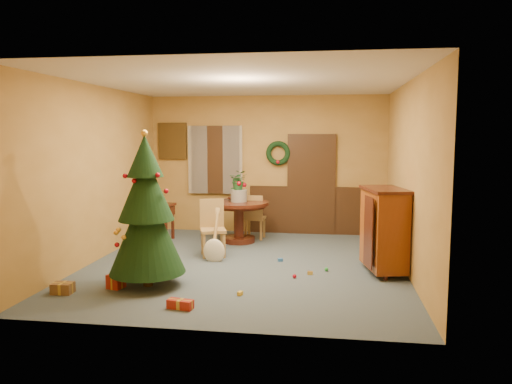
% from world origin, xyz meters
% --- Properties ---
extents(room_envelope, '(5.50, 5.50, 5.50)m').
position_xyz_m(room_envelope, '(0.21, 2.70, 1.12)').
color(room_envelope, '#394553').
rests_on(room_envelope, ground).
extents(dining_table, '(1.16, 1.16, 0.80)m').
position_xyz_m(dining_table, '(-0.41, 1.66, 0.56)').
color(dining_table, black).
rests_on(dining_table, floor).
extents(urn, '(0.32, 0.32, 0.23)m').
position_xyz_m(urn, '(-0.41, 1.66, 0.91)').
color(urn, slate).
rests_on(urn, dining_table).
extents(centerpiece_plant, '(0.34, 0.29, 0.38)m').
position_xyz_m(centerpiece_plant, '(-0.41, 1.66, 1.22)').
color(centerpiece_plant, '#1E4C23').
rests_on(centerpiece_plant, urn).
extents(chair_near, '(0.53, 0.53, 0.97)m').
position_xyz_m(chair_near, '(-0.67, 0.56, 0.52)').
color(chair_near, olive).
rests_on(chair_near, floor).
extents(chair_far, '(0.41, 0.41, 0.90)m').
position_xyz_m(chair_far, '(-0.15, 1.97, 0.48)').
color(chair_far, olive).
rests_on(chair_far, floor).
extents(guitar, '(0.51, 0.63, 0.83)m').
position_xyz_m(guitar, '(-0.55, 0.14, 0.43)').
color(guitar, beige).
rests_on(guitar, floor).
extents(plant_stand, '(0.33, 0.33, 0.85)m').
position_xyz_m(plant_stand, '(-0.51, 1.93, 0.53)').
color(plant_stand, black).
rests_on(plant_stand, floor).
extents(stand_plant, '(0.26, 0.24, 0.40)m').
position_xyz_m(stand_plant, '(-0.51, 1.93, 1.05)').
color(stand_plant, '#19471E').
rests_on(stand_plant, plant_stand).
extents(christmas_tree, '(1.05, 1.05, 2.16)m').
position_xyz_m(christmas_tree, '(-1.15, -1.30, 1.02)').
color(christmas_tree, '#382111').
rests_on(christmas_tree, floor).
extents(writing_desk, '(0.88, 0.54, 0.73)m').
position_xyz_m(writing_desk, '(-2.15, 1.70, 0.55)').
color(writing_desk, black).
rests_on(writing_desk, floor).
extents(sideboard, '(0.73, 1.10, 1.30)m').
position_xyz_m(sideboard, '(2.15, -0.15, 0.69)').
color(sideboard, '#501C09').
rests_on(sideboard, floor).
extents(gift_a, '(0.27, 0.21, 0.14)m').
position_xyz_m(gift_a, '(-2.15, -1.79, 0.07)').
color(gift_a, brown).
rests_on(gift_a, floor).
extents(gift_b, '(0.24, 0.24, 0.20)m').
position_xyz_m(gift_b, '(-1.55, -1.47, 0.10)').
color(gift_b, maroon).
rests_on(gift_b, floor).
extents(gift_c, '(0.29, 0.24, 0.14)m').
position_xyz_m(gift_c, '(-1.70, -0.00, 0.07)').
color(gift_c, brown).
rests_on(gift_c, floor).
extents(gift_d, '(0.33, 0.18, 0.11)m').
position_xyz_m(gift_d, '(-0.44, -2.13, 0.06)').
color(gift_d, maroon).
rests_on(gift_d, floor).
extents(toy_a, '(0.09, 0.08, 0.05)m').
position_xyz_m(toy_a, '(0.54, 0.29, 0.03)').
color(toy_a, '#275FAA').
rests_on(toy_a, floor).
extents(toy_b, '(0.06, 0.06, 0.06)m').
position_xyz_m(toy_b, '(1.30, -0.20, 0.03)').
color(toy_b, green).
rests_on(toy_b, floor).
extents(toy_c, '(0.07, 0.09, 0.05)m').
position_xyz_m(toy_c, '(0.19, -1.53, 0.03)').
color(toy_c, gold).
rests_on(toy_c, floor).
extents(toy_d, '(0.06, 0.06, 0.06)m').
position_xyz_m(toy_d, '(0.84, -0.65, 0.03)').
color(toy_d, '#A90B1C').
rests_on(toy_d, floor).
extents(toy_e, '(0.08, 0.05, 0.05)m').
position_xyz_m(toy_e, '(1.06, -0.43, 0.03)').
color(toy_e, gold).
rests_on(toy_e, floor).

